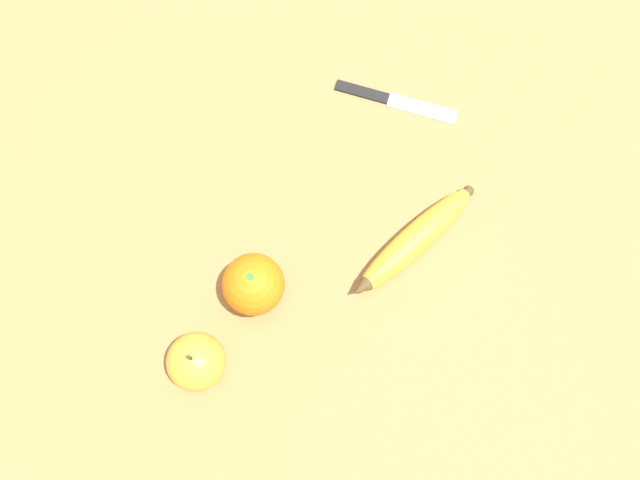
% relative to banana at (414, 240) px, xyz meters
% --- Properties ---
extents(ground_plane, '(3.00, 3.00, 0.00)m').
position_rel_banana_xyz_m(ground_plane, '(-0.04, -0.11, -0.02)').
color(ground_plane, '#A87A47').
extents(banana, '(0.19, 0.16, 0.04)m').
position_rel_banana_xyz_m(banana, '(0.00, 0.00, 0.00)').
color(banana, gold).
rests_on(banana, ground_plane).
extents(orange, '(0.08, 0.08, 0.08)m').
position_rel_banana_xyz_m(orange, '(0.10, -0.19, 0.02)').
color(orange, orange).
rests_on(orange, ground_plane).
extents(apple, '(0.07, 0.07, 0.08)m').
position_rel_banana_xyz_m(apple, '(0.20, -0.24, 0.01)').
color(apple, gold).
rests_on(apple, ground_plane).
extents(paring_knife, '(0.05, 0.18, 0.01)m').
position_rel_banana_xyz_m(paring_knife, '(-0.21, -0.05, -0.02)').
color(paring_knife, silver).
rests_on(paring_knife, ground_plane).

